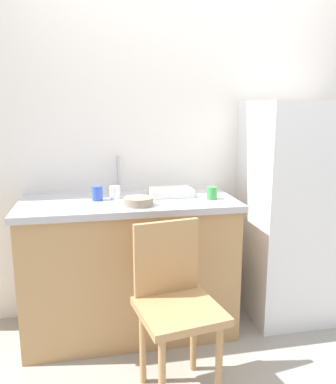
{
  "coord_description": "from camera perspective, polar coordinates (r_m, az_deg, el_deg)",
  "views": [
    {
      "loc": [
        -0.67,
        -1.81,
        1.46
      ],
      "look_at": [
        -0.18,
        0.6,
        0.95
      ],
      "focal_mm": 36.86,
      "sensor_mm": 36.0,
      "label": 1
    }
  ],
  "objects": [
    {
      "name": "cup_white",
      "position": [
        2.57,
        -7.69,
        -0.05
      ],
      "size": [
        0.07,
        0.07,
        0.08
      ],
      "primitive_type": "cylinder",
      "color": "white",
      "rests_on": "countertop"
    },
    {
      "name": "back_wall",
      "position": [
        2.89,
        2.02,
        9.18
      ],
      "size": [
        4.8,
        0.1,
        2.66
      ],
      "primitive_type": "cube",
      "color": "white",
      "rests_on": "ground_plane"
    },
    {
      "name": "countertop",
      "position": [
        2.54,
        -5.77,
        -1.55
      ],
      "size": [
        1.37,
        0.64,
        0.04
      ],
      "primitive_type": "cube",
      "color": "#B7B7BC",
      "rests_on": "cabinet_base"
    },
    {
      "name": "cabinet_base",
      "position": [
        2.68,
        -5.57,
        -10.96
      ],
      "size": [
        1.33,
        0.6,
        0.86
      ],
      "primitive_type": "cube",
      "color": "tan",
      "rests_on": "ground_plane"
    },
    {
      "name": "chair",
      "position": [
        2.11,
        1.01,
        -15.4
      ],
      "size": [
        0.46,
        0.46,
        0.89
      ],
      "rotation": [
        0.0,
        0.0,
        0.17
      ],
      "color": "tan",
      "rests_on": "ground_plane"
    },
    {
      "name": "dish_tray",
      "position": [
        2.63,
        0.41,
        -0.02
      ],
      "size": [
        0.28,
        0.2,
        0.05
      ],
      "primitive_type": "cube",
      "color": "white",
      "rests_on": "countertop"
    },
    {
      "name": "cup_blue",
      "position": [
        2.53,
        -10.2,
        -0.17
      ],
      "size": [
        0.07,
        0.07,
        0.09
      ],
      "primitive_type": "cylinder",
      "color": "blue",
      "rests_on": "countertop"
    },
    {
      "name": "ground_plane",
      "position": [
        2.42,
        7.83,
        -25.53
      ],
      "size": [
        8.0,
        8.0,
        0.0
      ],
      "primitive_type": "plane",
      "color": "#9E998E"
    },
    {
      "name": "terracotta_bowl",
      "position": [
        2.37,
        -4.3,
        -1.36
      ],
      "size": [
        0.18,
        0.18,
        0.05
      ],
      "primitive_type": "cylinder",
      "color": "gray",
      "rests_on": "countertop"
    },
    {
      "name": "faucet",
      "position": [
        2.75,
        -7.18,
        2.6
      ],
      "size": [
        0.02,
        0.02,
        0.26
      ],
      "primitive_type": "cylinder",
      "color": "#B7B7BC",
      "rests_on": "countertop"
    },
    {
      "name": "cup_green",
      "position": [
        2.54,
        6.38,
        -0.13
      ],
      "size": [
        0.07,
        0.07,
        0.08
      ],
      "primitive_type": "cylinder",
      "color": "green",
      "rests_on": "countertop"
    },
    {
      "name": "refrigerator",
      "position": [
        2.92,
        17.53,
        -2.71
      ],
      "size": [
        0.62,
        0.59,
        1.52
      ],
      "primitive_type": "cube",
      "color": "white",
      "rests_on": "ground_plane"
    }
  ]
}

